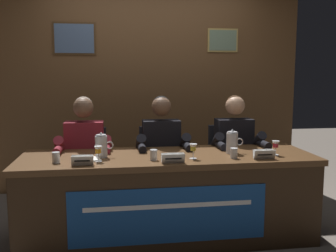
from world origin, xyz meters
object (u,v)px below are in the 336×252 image
Objects in this scene: conference_table at (170,186)px; juice_glass_right at (276,145)px; water_cup_center at (154,155)px; chair_center at (160,172)px; water_cup_right at (234,154)px; chair_left at (86,175)px; nameplate_right at (264,154)px; nameplate_center at (173,158)px; panelist_right at (236,147)px; panelist_left at (84,152)px; juice_glass_left at (98,151)px; water_pitcher_right_side at (232,143)px; panelist_center at (162,150)px; water_cup_left at (56,158)px; water_pitcher_left_side at (101,146)px; chair_right at (229,170)px; document_stack_left at (87,160)px; nameplate_left at (82,160)px; juice_glass_center at (193,148)px.

conference_table is 0.97m from juice_glass_right.
water_cup_center is at bearing -177.89° from juice_glass_right.
water_cup_right is at bearing -56.64° from chair_center.
nameplate_right is at bearing -29.88° from chair_left.
juice_glass_right is (0.91, 0.17, 0.05)m from nameplate_center.
juice_glass_right is (0.17, -0.52, 0.12)m from panelist_right.
panelist_left is 0.58m from juice_glass_left.
water_pitcher_right_side is at bearing 27.48° from nameplate_center.
panelist_right reaches higher than water_cup_center.
panelist_left is at bearing -90.00° from chair_left.
juice_glass_left reaches higher than water_cup_center.
chair_left reaches higher than conference_table.
chair_center reaches higher than nameplate_center.
chair_center is at bearing 141.48° from juice_glass_right.
nameplate_center is 1.02m from panelist_right.
panelist_left is 0.82m from water_cup_center.
juice_glass_right reaches higher than water_cup_center.
panelist_center is (0.74, 0.00, 0.00)m from panelist_left.
nameplate_right is at bearing -3.71° from water_cup_left.
water_pitcher_left_side is at bearing 158.50° from water_cup_center.
water_cup_right is at bearing -32.15° from chair_left.
water_pitcher_right_side is (1.13, 0.00, 0.00)m from water_pitcher_left_side.
chair_right is at bearing 0.00° from chair_left.
chair_right is (0.74, 0.68, -0.06)m from conference_table.
chair_center is 1.02m from document_stack_left.
document_stack_left is (-0.68, -0.01, 0.25)m from conference_table.
conference_table is 2.82× the size of chair_center.
water_cup_center is at bearing -100.66° from chair_center.
chair_center is at bearing 39.40° from water_cup_left.
panelist_right reaches higher than chair_center.
juice_glass_right is at bearing 9.48° from water_cup_right.
nameplate_right is at bearing 2.75° from nameplate_center.
panelist_right is 0.66m from nameplate_right.
panelist_left is 1.01m from nameplate_center.
panelist_center is at bearing -164.88° from chair_right.
chair_left reaches higher than nameplate_center.
chair_right is at bearing 74.67° from water_cup_right.
water_cup_left is at bearing 178.92° from water_cup_center.
juice_glass_right is at bearing 40.42° from nameplate_right.
panelist_center reaches higher than document_stack_left.
nameplate_left is at bearing -167.84° from water_pitcher_right_side.
juice_glass_center is (0.19, 0.13, 0.05)m from nameplate_center.
water_cup_left is 0.10× the size of chair_right.
water_cup_left is 1.23m from chair_center.
panelist_right is 9.82× the size of juice_glass_right.
water_cup_right is 1.20m from document_stack_left.
juice_glass_center is (0.88, 0.11, 0.05)m from nameplate_left.
chair_left is 10.47× the size of water_cup_center.
water_cup_right is at bearing 3.71° from nameplate_left.
water_pitcher_right_side is at bearing -24.59° from chair_left.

